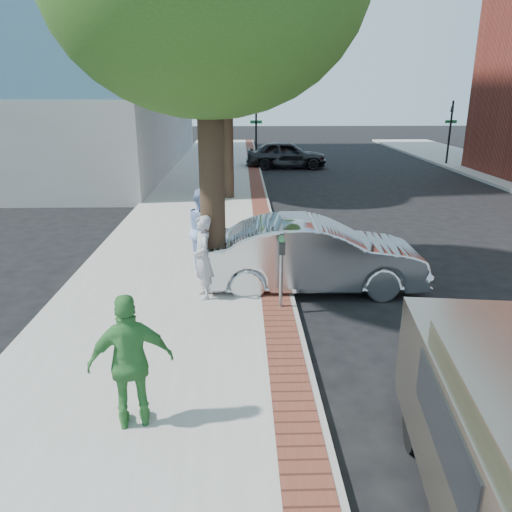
{
  "coord_description": "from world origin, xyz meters",
  "views": [
    {
      "loc": [
        0.0,
        -8.28,
        4.26
      ],
      "look_at": [
        0.28,
        1.03,
        1.2
      ],
      "focal_mm": 35.0,
      "sensor_mm": 36.0,
      "label": 1
    }
  ],
  "objects_px": {
    "person_officer": "(204,229)",
    "bg_car": "(286,154)",
    "person_green": "(131,362)",
    "parking_meter": "(281,257)",
    "sedan_silver": "(313,255)",
    "person_gray": "(203,258)"
  },
  "relations": [
    {
      "from": "person_gray",
      "to": "sedan_silver",
      "type": "distance_m",
      "value": 2.54
    },
    {
      "from": "person_gray",
      "to": "sedan_silver",
      "type": "bearing_deg",
      "value": 93.31
    },
    {
      "from": "person_green",
      "to": "parking_meter",
      "type": "bearing_deg",
      "value": -134.13
    },
    {
      "from": "person_officer",
      "to": "sedan_silver",
      "type": "distance_m",
      "value": 2.71
    },
    {
      "from": "parking_meter",
      "to": "person_green",
      "type": "relative_size",
      "value": 0.82
    },
    {
      "from": "person_gray",
      "to": "person_green",
      "type": "xyz_separation_m",
      "value": [
        -0.59,
        -4.21,
        0.03
      ]
    },
    {
      "from": "person_officer",
      "to": "bg_car",
      "type": "relative_size",
      "value": 0.42
    },
    {
      "from": "parking_meter",
      "to": "person_gray",
      "type": "distance_m",
      "value": 1.68
    },
    {
      "from": "person_green",
      "to": "bg_car",
      "type": "distance_m",
      "value": 24.3
    },
    {
      "from": "person_gray",
      "to": "bg_car",
      "type": "distance_m",
      "value": 20.04
    },
    {
      "from": "person_green",
      "to": "person_officer",
      "type": "bearing_deg",
      "value": -108.15
    },
    {
      "from": "parking_meter",
      "to": "bg_car",
      "type": "xyz_separation_m",
      "value": [
        1.86,
        20.31,
        -0.41
      ]
    },
    {
      "from": "parking_meter",
      "to": "person_officer",
      "type": "height_order",
      "value": "person_officer"
    },
    {
      "from": "person_officer",
      "to": "parking_meter",
      "type": "bearing_deg",
      "value": -158.35
    },
    {
      "from": "person_officer",
      "to": "bg_car",
      "type": "bearing_deg",
      "value": -24.8
    },
    {
      "from": "parking_meter",
      "to": "person_gray",
      "type": "height_order",
      "value": "person_gray"
    },
    {
      "from": "person_officer",
      "to": "sedan_silver",
      "type": "relative_size",
      "value": 0.41
    },
    {
      "from": "sedan_silver",
      "to": "person_officer",
      "type": "bearing_deg",
      "value": 68.84
    },
    {
      "from": "person_officer",
      "to": "bg_car",
      "type": "xyz_separation_m",
      "value": [
        3.53,
        17.96,
        -0.35
      ]
    },
    {
      "from": "person_green",
      "to": "bg_car",
      "type": "relative_size",
      "value": 0.39
    },
    {
      "from": "parking_meter",
      "to": "sedan_silver",
      "type": "distance_m",
      "value": 1.64
    },
    {
      "from": "person_green",
      "to": "bg_car",
      "type": "height_order",
      "value": "person_green"
    }
  ]
}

